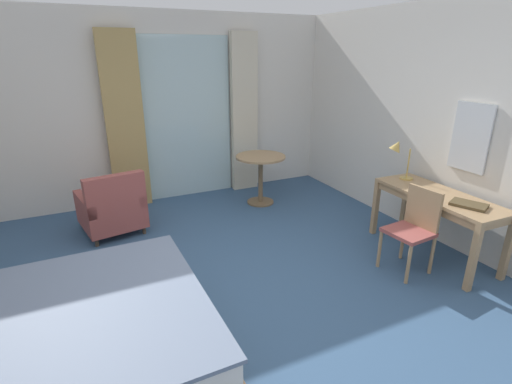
{
  "coord_description": "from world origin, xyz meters",
  "views": [
    {
      "loc": [
        -1.11,
        -2.83,
        2.18
      ],
      "look_at": [
        0.36,
        0.28,
        0.92
      ],
      "focal_mm": 26.89,
      "sensor_mm": 36.0,
      "label": 1
    }
  ],
  "objects_px": {
    "desk_lamp": "(399,151)",
    "armchair_by_window": "(112,209)",
    "round_cafe_table": "(261,168)",
    "writing_desk": "(438,202)",
    "closed_book": "(469,205)",
    "desk_chair": "(414,225)",
    "bed": "(41,353)"
  },
  "relations": [
    {
      "from": "desk_lamp",
      "to": "closed_book",
      "type": "height_order",
      "value": "desk_lamp"
    },
    {
      "from": "armchair_by_window",
      "to": "desk_chair",
      "type": "bearing_deg",
      "value": -39.32
    },
    {
      "from": "desk_lamp",
      "to": "closed_book",
      "type": "relative_size",
      "value": 1.54
    },
    {
      "from": "desk_chair",
      "to": "closed_book",
      "type": "distance_m",
      "value": 0.56
    },
    {
      "from": "bed",
      "to": "round_cafe_table",
      "type": "height_order",
      "value": "bed"
    },
    {
      "from": "desk_chair",
      "to": "armchair_by_window",
      "type": "height_order",
      "value": "desk_chair"
    },
    {
      "from": "armchair_by_window",
      "to": "closed_book",
      "type": "bearing_deg",
      "value": -38.05
    },
    {
      "from": "bed",
      "to": "desk_lamp",
      "type": "xyz_separation_m",
      "value": [
        3.85,
        0.8,
        0.81
      ]
    },
    {
      "from": "armchair_by_window",
      "to": "round_cafe_table",
      "type": "distance_m",
      "value": 2.16
    },
    {
      "from": "bed",
      "to": "desk_lamp",
      "type": "height_order",
      "value": "desk_lamp"
    },
    {
      "from": "armchair_by_window",
      "to": "bed",
      "type": "bearing_deg",
      "value": -106.77
    },
    {
      "from": "closed_book",
      "to": "writing_desk",
      "type": "bearing_deg",
      "value": 62.44
    },
    {
      "from": "desk_chair",
      "to": "round_cafe_table",
      "type": "bearing_deg",
      "value": 104.06
    },
    {
      "from": "armchair_by_window",
      "to": "round_cafe_table",
      "type": "height_order",
      "value": "armchair_by_window"
    },
    {
      "from": "desk_chair",
      "to": "closed_book",
      "type": "height_order",
      "value": "desk_chair"
    },
    {
      "from": "writing_desk",
      "to": "armchair_by_window",
      "type": "relative_size",
      "value": 1.69
    },
    {
      "from": "desk_chair",
      "to": "armchair_by_window",
      "type": "bearing_deg",
      "value": 140.68
    },
    {
      "from": "closed_book",
      "to": "bed",
      "type": "bearing_deg",
      "value": 154.29
    },
    {
      "from": "round_cafe_table",
      "to": "writing_desk",
      "type": "bearing_deg",
      "value": -64.72
    },
    {
      "from": "desk_lamp",
      "to": "armchair_by_window",
      "type": "xyz_separation_m",
      "value": [
        -3.15,
        1.51,
        -0.75
      ]
    },
    {
      "from": "writing_desk",
      "to": "closed_book",
      "type": "bearing_deg",
      "value": -94.43
    },
    {
      "from": "writing_desk",
      "to": "desk_lamp",
      "type": "bearing_deg",
      "value": 95.23
    },
    {
      "from": "desk_chair",
      "to": "desk_lamp",
      "type": "bearing_deg",
      "value": 60.53
    },
    {
      "from": "writing_desk",
      "to": "desk_lamp",
      "type": "xyz_separation_m",
      "value": [
        -0.05,
        0.6,
        0.44
      ]
    },
    {
      "from": "bed",
      "to": "armchair_by_window",
      "type": "bearing_deg",
      "value": 73.23
    },
    {
      "from": "writing_desk",
      "to": "armchair_by_window",
      "type": "distance_m",
      "value": 3.85
    },
    {
      "from": "desk_lamp",
      "to": "desk_chair",
      "type": "bearing_deg",
      "value": -119.47
    },
    {
      "from": "desk_chair",
      "to": "desk_lamp",
      "type": "xyz_separation_m",
      "value": [
        0.41,
        0.73,
        0.58
      ]
    },
    {
      "from": "writing_desk",
      "to": "desk_lamp",
      "type": "distance_m",
      "value": 0.74
    },
    {
      "from": "closed_book",
      "to": "round_cafe_table",
      "type": "xyz_separation_m",
      "value": [
        -1.04,
        2.63,
        -0.19
      ]
    },
    {
      "from": "bed",
      "to": "desk_chair",
      "type": "height_order",
      "value": "bed"
    },
    {
      "from": "bed",
      "to": "armchair_by_window",
      "type": "xyz_separation_m",
      "value": [
        0.7,
        2.31,
        0.06
      ]
    }
  ]
}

